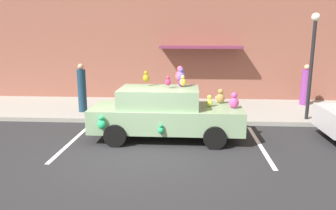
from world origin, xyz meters
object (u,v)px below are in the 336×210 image
at_px(plush_covered_car, 165,112).
at_px(street_lamp_post, 312,55).
at_px(teddy_bear_on_sidewalk, 220,108).
at_px(pedestrian_near_shopfront, 305,86).
at_px(pedestrian_walking_past, 82,89).

bearing_deg(plush_covered_car, street_lamp_post, 22.73).
bearing_deg(teddy_bear_on_sidewalk, pedestrian_near_shopfront, 33.58).
distance_m(teddy_bear_on_sidewalk, street_lamp_post, 3.61).
bearing_deg(pedestrian_near_shopfront, street_lamp_post, -106.41).
height_order(pedestrian_near_shopfront, pedestrian_walking_past, pedestrian_walking_past).
height_order(teddy_bear_on_sidewalk, street_lamp_post, street_lamp_post).
relative_size(teddy_bear_on_sidewalk, pedestrian_walking_past, 0.43).
height_order(plush_covered_car, street_lamp_post, street_lamp_post).
distance_m(street_lamp_post, pedestrian_near_shopfront, 2.94).
xyz_separation_m(plush_covered_car, pedestrian_walking_past, (-3.42, 2.65, 0.22)).
distance_m(teddy_bear_on_sidewalk, pedestrian_near_shopfront, 4.59).
xyz_separation_m(plush_covered_car, pedestrian_near_shopfront, (5.60, 4.50, 0.14)).
bearing_deg(plush_covered_car, teddy_bear_on_sidewalk, 47.61).
relative_size(street_lamp_post, pedestrian_near_shopfront, 2.13).
distance_m(plush_covered_car, pedestrian_walking_past, 4.33).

